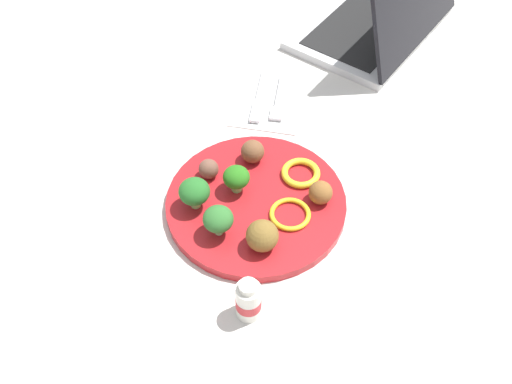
% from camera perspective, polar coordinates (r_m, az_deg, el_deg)
% --- Properties ---
extents(ground_plane, '(4.00, 4.00, 0.00)m').
position_cam_1_polar(ground_plane, '(0.97, 0.00, -1.36)').
color(ground_plane, silver).
extents(plate, '(0.28, 0.28, 0.02)m').
position_cam_1_polar(plate, '(0.97, 0.00, -1.06)').
color(plate, red).
rests_on(plate, ground_plane).
extents(broccoli_floret_far_rim, '(0.05, 0.05, 0.05)m').
position_cam_1_polar(broccoli_floret_far_rim, '(0.90, -3.48, -2.51)').
color(broccoli_floret_far_rim, '#9ECF82').
rests_on(broccoli_floret_far_rim, plate).
extents(broccoli_floret_near_rim, '(0.04, 0.04, 0.05)m').
position_cam_1_polar(broccoli_floret_near_rim, '(0.96, -1.81, 1.32)').
color(broccoli_floret_near_rim, '#93D06F').
rests_on(broccoli_floret_near_rim, plate).
extents(broccoli_floret_mid_left, '(0.05, 0.05, 0.05)m').
position_cam_1_polar(broccoli_floret_mid_left, '(0.94, -5.66, 0.01)').
color(broccoli_floret_mid_left, '#9CCE6B').
rests_on(broccoli_floret_mid_left, plate).
extents(meatball_back_right, '(0.03, 0.03, 0.03)m').
position_cam_1_polar(meatball_back_right, '(0.99, -4.36, 2.12)').
color(meatball_back_right, brown).
rests_on(meatball_back_right, plate).
extents(meatball_center, '(0.04, 0.04, 0.04)m').
position_cam_1_polar(meatball_center, '(1.00, -0.31, 3.72)').
color(meatball_center, brown).
rests_on(meatball_center, plate).
extents(meatball_far_rim, '(0.04, 0.04, 0.04)m').
position_cam_1_polar(meatball_far_rim, '(0.95, 5.93, -0.05)').
color(meatball_far_rim, brown).
rests_on(meatball_far_rim, plate).
extents(meatball_back_left, '(0.05, 0.05, 0.05)m').
position_cam_1_polar(meatball_back_left, '(0.89, 0.58, -4.03)').
color(meatball_back_left, brown).
rests_on(meatball_back_left, plate).
extents(pepper_ring_mid_right, '(0.09, 0.09, 0.01)m').
position_cam_1_polar(pepper_ring_mid_right, '(0.94, 3.14, -2.04)').
color(pepper_ring_mid_right, yellow).
rests_on(pepper_ring_mid_right, plate).
extents(pepper_ring_mid_left, '(0.09, 0.09, 0.01)m').
position_cam_1_polar(pepper_ring_mid_left, '(0.99, 4.12, 1.74)').
color(pepper_ring_mid_left, yellow).
rests_on(pepper_ring_mid_left, plate).
extents(napkin, '(0.18, 0.13, 0.01)m').
position_cam_1_polar(napkin, '(1.15, 1.26, 8.60)').
color(napkin, white).
rests_on(napkin, ground_plane).
extents(fork, '(0.12, 0.02, 0.01)m').
position_cam_1_polar(fork, '(1.14, 2.11, 8.42)').
color(fork, silver).
rests_on(fork, napkin).
extents(knife, '(0.15, 0.02, 0.01)m').
position_cam_1_polar(knife, '(1.14, 0.32, 8.67)').
color(knife, silver).
rests_on(knife, napkin).
extents(yogurt_bottle, '(0.04, 0.04, 0.07)m').
position_cam_1_polar(yogurt_bottle, '(0.84, -0.69, -9.88)').
color(yogurt_bottle, white).
rests_on(yogurt_bottle, ground_plane).
extents(laptop, '(0.39, 0.35, 0.21)m').
position_cam_1_polar(laptop, '(1.31, 11.48, 15.40)').
color(laptop, silver).
rests_on(laptop, ground_plane).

